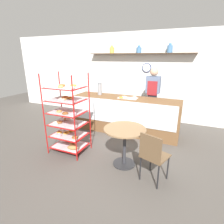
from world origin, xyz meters
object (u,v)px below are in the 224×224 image
at_px(cafe_table, 125,137).
at_px(donut_tray_counter, 126,97).
at_px(cafe_chair, 153,153).
at_px(coffee_carafe, 100,89).
at_px(pastry_rack, 68,119).
at_px(person_worker, 152,95).

height_order(cafe_table, donut_tray_counter, donut_tray_counter).
relative_size(cafe_table, cafe_chair, 0.89).
distance_m(coffee_carafe, donut_tray_counter, 0.84).
height_order(pastry_rack, person_worker, person_worker).
relative_size(pastry_rack, cafe_chair, 1.94).
bearing_deg(cafe_chair, pastry_rack, 10.47).
xyz_separation_m(cafe_table, donut_tray_counter, (-0.48, 1.42, 0.40)).
distance_m(cafe_chair, donut_tray_counter, 2.06).
bearing_deg(pastry_rack, coffee_carafe, 91.69).
distance_m(person_worker, cafe_table, 2.08).
relative_size(pastry_rack, coffee_carafe, 4.72).
distance_m(cafe_chair, coffee_carafe, 2.68).
xyz_separation_m(coffee_carafe, donut_tray_counter, (0.81, -0.13, -0.15)).
relative_size(cafe_table, donut_tray_counter, 1.54).
bearing_deg(pastry_rack, cafe_table, -0.06).
xyz_separation_m(person_worker, cafe_chair, (0.49, -2.34, -0.41)).
relative_size(person_worker, coffee_carafe, 4.79).
xyz_separation_m(pastry_rack, cafe_chair, (1.82, -0.29, -0.22)).
bearing_deg(donut_tray_counter, cafe_chair, -58.50).
bearing_deg(coffee_carafe, cafe_table, -50.06).
bearing_deg(pastry_rack, donut_tray_counter, 61.65).
bearing_deg(person_worker, pastry_rack, -123.06).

